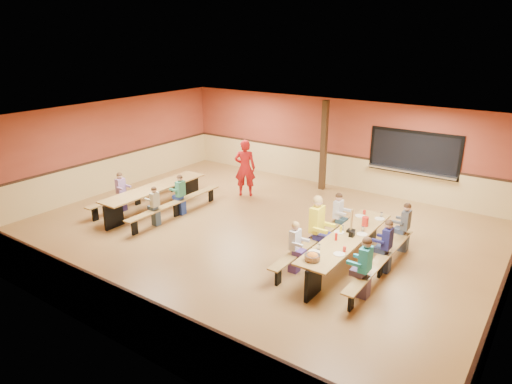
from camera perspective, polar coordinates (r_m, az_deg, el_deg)
The scene contains 23 objects.
ground at distance 12.15m, azimuth -0.48°, elevation -5.25°, with size 12.00×12.00×0.00m, color olive.
room_envelope at distance 11.88m, azimuth -0.49°, elevation -2.21°, with size 12.04×10.04×3.02m.
kitchen_pass_through at distance 14.91m, azimuth 19.12°, elevation 4.41°, with size 2.78×0.28×1.38m.
structural_post at distance 15.36m, azimuth 8.47°, elevation 5.72°, with size 0.18×0.18×3.00m, color #301F10.
cafeteria_table_main at distance 10.52m, azimuth 11.21°, elevation -6.54°, with size 1.91×3.70×0.74m.
cafeteria_table_second at distance 13.86m, azimuth -12.46°, elevation -0.21°, with size 1.91×3.70×0.74m.
seated_child_white_left at distance 10.10m, azimuth 4.87°, elevation -6.92°, with size 0.36×0.29×1.19m, color silver, non-canonical shape.
seated_adult_yellow at distance 10.85m, azimuth 7.58°, elevation -4.28°, with size 0.50×0.41×1.47m, color yellow, non-canonical shape.
seated_child_grey_left at distance 11.88m, azimuth 10.19°, elevation -2.98°, with size 0.37×0.30×1.21m, color silver, non-canonical shape.
seated_child_teal_right at distance 9.39m, azimuth 13.44°, elevation -9.21°, with size 0.41×0.33×1.29m, color teal, non-canonical shape.
seated_child_navy_right at distance 10.46m, azimuth 16.02°, elevation -6.57°, with size 0.37×0.31×1.22m, color #19194C, non-canonical shape.
seated_child_char_right at distance 11.58m, azimuth 18.13°, elevation -4.24°, with size 0.37×0.31×1.22m, color #474C51, non-canonical shape.
seated_child_purple_sec at distance 14.09m, azimuth -16.50°, elevation 0.00°, with size 0.35×0.29×1.17m, color #8A6597, non-canonical shape.
seated_child_green_sec at distance 13.42m, azimuth -9.40°, elevation -0.37°, with size 0.36×0.29×1.18m, color #347E5D, non-canonical shape.
seated_child_tan_sec at distance 12.78m, azimuth -12.49°, elevation -1.76°, with size 0.32×0.26×1.11m, color #AFAC8D, non-canonical shape.
standing_woman at distance 14.71m, azimuth -1.38°, elevation 3.02°, with size 0.68×0.44×1.86m, color #AA1313.
punch_pitcher at distance 11.04m, azimuth 13.49°, elevation -3.60°, with size 0.16×0.16×0.22m, color red.
chip_bowl at distance 9.25m, azimuth 7.06°, elevation -8.05°, with size 0.32×0.32×0.15m, color orange, non-canonical shape.
napkin_dispenser at distance 10.42m, azimuth 11.90°, elevation -5.14°, with size 0.10×0.14×0.13m, color black.
condiment_mustard at distance 10.56m, azimuth 10.56°, elevation -4.61°, with size 0.06×0.06×0.17m, color yellow.
condiment_ketchup at distance 10.17m, azimuth 9.99°, elevation -5.53°, with size 0.06×0.06×0.17m, color #B2140F.
table_paddle at distance 10.62m, azimuth 11.81°, elevation -4.25°, with size 0.16×0.16×0.56m.
place_settings at distance 10.40m, azimuth 11.31°, elevation -5.20°, with size 0.65×3.30×0.11m, color beige, non-canonical shape.
Camera 1 is at (6.41, -9.01, 5.03)m, focal length 32.00 mm.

